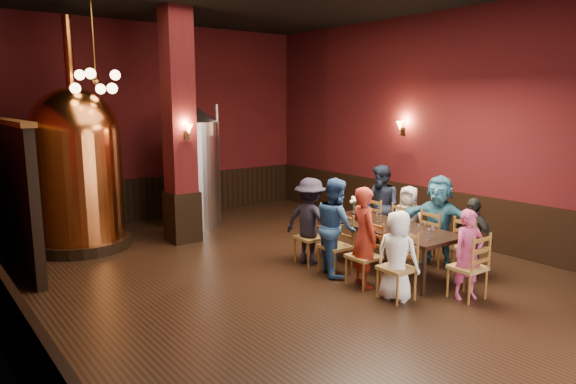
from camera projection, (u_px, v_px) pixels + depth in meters
room at (278, 135)px, 7.90m from camera, size 10.00×10.02×4.50m
wainscot_right at (432, 212)px, 10.59m from camera, size 0.08×9.90×1.00m
wainscot_back at (153, 198)px, 12.08m from camera, size 7.90×0.08×1.00m
column at (179, 128)px, 9.90m from camera, size 0.58×0.58×4.50m
partition at (13, 195)px, 8.66m from camera, size 0.22×3.50×2.40m
pendant_cluster at (96, 82)px, 8.93m from camera, size 0.90×0.90×1.70m
sconce_wall at (403, 128)px, 10.88m from camera, size 0.20×0.20×0.36m
sconce_column at (186, 131)px, 9.68m from camera, size 0.20×0.20×0.36m
dining_table at (388, 229)px, 8.45m from camera, size 1.10×2.44×0.75m
chair_0 at (397, 268)px, 7.20m from camera, size 0.48×0.48×0.92m
person_0 at (397, 256)px, 7.17m from camera, size 0.56×0.71×1.28m
chair_1 at (364, 256)px, 7.74m from camera, size 0.48×0.48×0.92m
person_1 at (364, 237)px, 7.69m from camera, size 0.52×0.64×1.52m
chair_2 at (335, 246)px, 8.27m from camera, size 0.48×0.48×0.92m
person_2 at (336, 227)px, 8.22m from camera, size 0.66×0.85×1.57m
chair_3 at (310, 237)px, 8.81m from camera, size 0.48×0.48×0.92m
person_3 at (310, 221)px, 8.76m from camera, size 0.83×1.09×1.49m
chair_4 at (471, 248)px, 8.17m from camera, size 0.48×0.48×0.92m
person_4 at (472, 237)px, 8.14m from camera, size 0.39×0.78×1.28m
chair_5 at (437, 239)px, 8.71m from camera, size 0.48×0.48×0.92m
person_5 at (438, 221)px, 8.65m from camera, size 0.89×1.51×1.55m
chair_6 at (407, 231)px, 9.24m from camera, size 0.48×0.48×0.92m
person_6 at (408, 221)px, 9.21m from camera, size 0.58×0.72×1.28m
chair_7 at (381, 224)px, 9.78m from camera, size 0.48×0.48×0.92m
person_7 at (381, 207)px, 9.72m from camera, size 0.51×0.82×1.58m
chair_8 at (468, 267)px, 7.24m from camera, size 0.48×0.48×0.92m
person_8 at (468, 255)px, 7.21m from camera, size 0.55×0.46×1.29m
copper_kettle at (77, 167)px, 9.56m from camera, size 1.81×1.81×4.26m
steel_vessel at (195, 166)px, 11.27m from camera, size 1.13×1.13×2.69m
rose_vase at (356, 202)px, 9.20m from camera, size 0.20×0.20×0.34m
wine_glass_0 at (381, 217)px, 8.69m from camera, size 0.07×0.07×0.17m
wine_glass_1 at (433, 232)px, 7.71m from camera, size 0.07×0.07×0.17m
wine_glass_2 at (378, 217)px, 8.66m from camera, size 0.07×0.07×0.17m
wine_glass_3 at (408, 232)px, 7.69m from camera, size 0.07×0.07×0.17m
wine_glass_4 at (411, 225)px, 8.11m from camera, size 0.07×0.07×0.17m
wine_glass_5 at (364, 219)px, 8.48m from camera, size 0.07×0.07×0.17m
wine_glass_6 at (418, 230)px, 7.82m from camera, size 0.07×0.07×0.17m
wine_glass_7 at (424, 227)px, 7.95m from camera, size 0.07×0.07×0.17m
wine_glass_8 at (395, 223)px, 8.21m from camera, size 0.07×0.07×0.17m
wine_glass_9 at (429, 235)px, 7.52m from camera, size 0.07×0.07×0.17m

